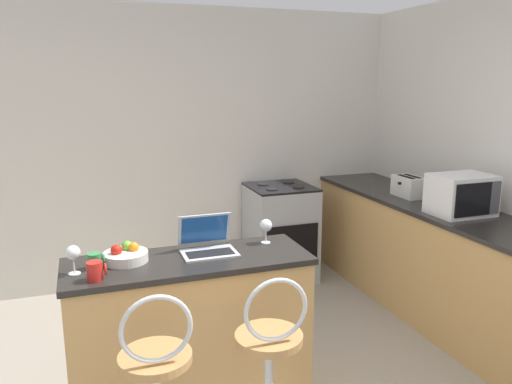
% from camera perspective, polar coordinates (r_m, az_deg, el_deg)
% --- Properties ---
extents(wall_back, '(12.00, 0.06, 2.60)m').
position_cam_1_polar(wall_back, '(4.82, -8.76, 4.99)').
color(wall_back, silver).
rests_on(wall_back, ground_plane).
extents(breakfast_bar, '(1.39, 0.51, 0.94)m').
position_cam_1_polar(breakfast_bar, '(3.07, -7.44, -15.75)').
color(breakfast_bar, tan).
rests_on(breakfast_bar, ground_plane).
extents(counter_right, '(0.66, 3.26, 0.94)m').
position_cam_1_polar(counter_right, '(4.33, 20.96, -7.93)').
color(counter_right, tan).
rests_on(counter_right, ground_plane).
extents(bar_stool_far, '(0.40, 0.40, 1.03)m').
position_cam_1_polar(bar_stool_far, '(2.66, 1.59, -20.09)').
color(bar_stool_far, silver).
rests_on(bar_stool_far, ground_plane).
extents(laptop, '(0.32, 0.26, 0.22)m').
position_cam_1_polar(laptop, '(2.97, -5.60, -5.76)').
color(laptop, '#B7BABF').
rests_on(laptop, breakfast_bar).
extents(microwave, '(0.44, 0.33, 0.31)m').
position_cam_1_polar(microwave, '(4.05, 22.44, -0.29)').
color(microwave, white).
rests_on(microwave, counter_right).
extents(toaster, '(0.19, 0.29, 0.18)m').
position_cam_1_polar(toaster, '(4.54, 17.05, 0.61)').
color(toaster, silver).
rests_on(toaster, counter_right).
extents(stove_range, '(0.60, 0.61, 0.94)m').
position_cam_1_polar(stove_range, '(4.92, 2.79, -4.66)').
color(stove_range, '#9EA3A8').
rests_on(stove_range, ground_plane).
extents(mug_green, '(0.09, 0.07, 0.09)m').
position_cam_1_polar(mug_green, '(2.83, -17.91, -7.49)').
color(mug_green, '#338447').
rests_on(mug_green, breakfast_bar).
extents(fruit_bowl, '(0.25, 0.25, 0.11)m').
position_cam_1_polar(fruit_bowl, '(2.90, -14.68, -7.01)').
color(fruit_bowl, silver).
rests_on(fruit_bowl, breakfast_bar).
extents(wine_glass_short, '(0.08, 0.08, 0.15)m').
position_cam_1_polar(wine_glass_short, '(3.09, 1.13, -3.91)').
color(wine_glass_short, silver).
rests_on(wine_glass_short, breakfast_bar).
extents(mug_red, '(0.10, 0.08, 0.10)m').
position_cam_1_polar(mug_red, '(2.67, -17.87, -8.58)').
color(mug_red, red).
rests_on(mug_red, breakfast_bar).
extents(wine_glass_tall, '(0.08, 0.08, 0.16)m').
position_cam_1_polar(wine_glass_tall, '(2.77, -20.19, -6.62)').
color(wine_glass_tall, silver).
rests_on(wine_glass_tall, breakfast_bar).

